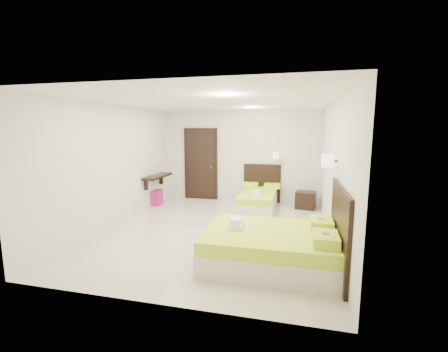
% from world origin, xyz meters
% --- Properties ---
extents(floor, '(5.50, 5.50, 0.00)m').
position_xyz_m(floor, '(0.00, 0.00, 0.00)').
color(floor, beige).
rests_on(floor, ground).
extents(bed_single, '(1.06, 1.76, 1.45)m').
position_xyz_m(bed_single, '(0.64, 1.96, 0.27)').
color(bed_single, beige).
rests_on(bed_single, ground).
extents(bed_double, '(2.02, 1.72, 1.67)m').
position_xyz_m(bed_double, '(1.32, -1.30, 0.30)').
color(bed_double, beige).
rests_on(bed_double, ground).
extents(nightstand, '(0.56, 0.52, 0.45)m').
position_xyz_m(nightstand, '(1.85, 2.26, 0.22)').
color(nightstand, black).
rests_on(nightstand, ground).
extents(ottoman, '(0.46, 0.46, 0.41)m').
position_xyz_m(ottoman, '(-2.26, 1.67, 0.21)').
color(ottoman, '#9A145B').
rests_on(ottoman, ground).
extents(door, '(1.02, 0.15, 2.14)m').
position_xyz_m(door, '(-1.20, 2.70, 1.05)').
color(door, black).
rests_on(door, ground).
extents(console_shelf, '(0.35, 1.20, 0.78)m').
position_xyz_m(console_shelf, '(-2.08, 1.60, 0.82)').
color(console_shelf, black).
rests_on(console_shelf, ground).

